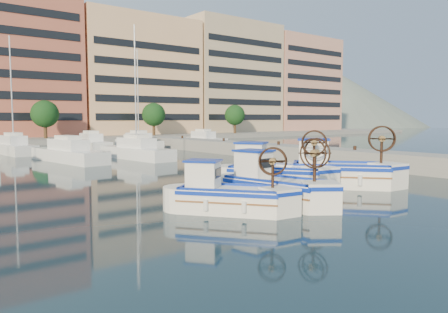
# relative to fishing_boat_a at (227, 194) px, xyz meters

# --- Properties ---
(ground) EXTENTS (300.00, 300.00, 0.00)m
(ground) POSITION_rel_fishing_boat_a_xyz_m (4.47, 0.93, -0.69)
(ground) COLOR #172D3D
(ground) RESTS_ON ground
(quay) EXTENTS (3.00, 60.00, 1.20)m
(quay) POSITION_rel_fishing_boat_a_xyz_m (17.47, 8.93, -0.09)
(quay) COLOR gray
(quay) RESTS_ON ground
(waterfront) EXTENTS (180.00, 40.00, 25.60)m
(waterfront) POSITION_rel_fishing_boat_a_xyz_m (13.70, 65.97, 10.41)
(waterfront) COLOR gray
(waterfront) RESTS_ON ground
(hill_east) EXTENTS (160.00, 160.00, 50.00)m
(hill_east) POSITION_rel_fishing_boat_a_xyz_m (144.47, 110.93, -0.69)
(hill_east) COLOR slate
(hill_east) RESTS_ON ground
(yacht_marina) EXTENTS (40.20, 22.13, 11.50)m
(yacht_marina) POSITION_rel_fishing_boat_a_xyz_m (0.78, 28.19, -0.16)
(yacht_marina) COLOR white
(yacht_marina) RESTS_ON ground
(fishing_boat_a) EXTENTS (3.63, 4.01, 2.50)m
(fishing_boat_a) POSITION_rel_fishing_boat_a_xyz_m (0.00, 0.00, 0.00)
(fishing_boat_a) COLOR white
(fishing_boat_a) RESTS_ON ground
(fishing_boat_b) EXTENTS (2.55, 4.60, 2.79)m
(fishing_boat_b) POSITION_rel_fishing_boat_a_xyz_m (2.50, 0.11, 0.08)
(fishing_boat_b) COLOR white
(fishing_boat_b) RESTS_ON ground
(fishing_boat_c) EXTENTS (4.18, 4.83, 2.97)m
(fishing_boat_c) POSITION_rel_fishing_boat_a_xyz_m (5.23, 2.98, 0.13)
(fishing_boat_c) COLOR white
(fishing_boat_c) RESTS_ON ground
(fishing_boat_d) EXTENTS (4.75, 4.99, 3.17)m
(fishing_boat_d) POSITION_rel_fishing_boat_a_xyz_m (8.25, 1.39, 0.18)
(fishing_boat_d) COLOR white
(fishing_boat_d) RESTS_ON ground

